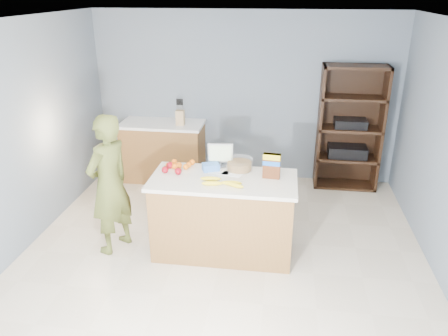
# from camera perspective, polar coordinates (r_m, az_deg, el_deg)

# --- Properties ---
(floor) EXTENTS (4.50, 5.00, 0.02)m
(floor) POSITION_cam_1_polar(r_m,az_deg,el_deg) (4.83, -0.59, -12.64)
(floor) COLOR beige
(floor) RESTS_ON ground
(walls) EXTENTS (4.52, 5.02, 2.51)m
(walls) POSITION_cam_1_polar(r_m,az_deg,el_deg) (4.10, -0.69, 6.55)
(walls) COLOR slate
(walls) RESTS_ON ground
(counter_peninsula) EXTENTS (1.56, 0.76, 0.90)m
(counter_peninsula) POSITION_cam_1_polar(r_m,az_deg,el_deg) (4.86, -0.08, -6.60)
(counter_peninsula) COLOR brown
(counter_peninsula) RESTS_ON ground
(back_cabinet) EXTENTS (1.24, 0.62, 0.90)m
(back_cabinet) POSITION_cam_1_polar(r_m,az_deg,el_deg) (6.77, -7.90, 2.24)
(back_cabinet) COLOR brown
(back_cabinet) RESTS_ON ground
(shelving_unit) EXTENTS (0.90, 0.40, 1.80)m
(shelving_unit) POSITION_cam_1_polar(r_m,az_deg,el_deg) (6.60, 16.00, 4.81)
(shelving_unit) COLOR black
(shelving_unit) RESTS_ON ground
(person) EXTENTS (0.57, 0.68, 1.59)m
(person) POSITION_cam_1_polar(r_m,az_deg,el_deg) (4.91, -14.75, -2.15)
(person) COLOR #4E5523
(person) RESTS_ON ground
(knife_block) EXTENTS (0.12, 0.10, 0.31)m
(knife_block) POSITION_cam_1_polar(r_m,az_deg,el_deg) (6.46, -5.74, 6.63)
(knife_block) COLOR tan
(knife_block) RESTS_ON back_cabinet
(envelopes) EXTENTS (0.38, 0.18, 0.00)m
(envelopes) POSITION_cam_1_polar(r_m,az_deg,el_deg) (4.76, 0.16, -0.70)
(envelopes) COLOR white
(envelopes) RESTS_ON counter_peninsula
(bananas) EXTENTS (0.49, 0.21, 0.05)m
(bananas) POSITION_cam_1_polar(r_m,az_deg,el_deg) (4.49, -0.25, -1.89)
(bananas) COLOR yellow
(bananas) RESTS_ON counter_peninsula
(apples) EXTENTS (0.23, 0.23, 0.08)m
(apples) POSITION_cam_1_polar(r_m,az_deg,el_deg) (4.82, -6.94, -0.09)
(apples) COLOR maroon
(apples) RESTS_ON counter_peninsula
(oranges) EXTENTS (0.31, 0.22, 0.06)m
(oranges) POSITION_cam_1_polar(r_m,az_deg,el_deg) (4.93, -5.86, 0.40)
(oranges) COLOR orange
(oranges) RESTS_ON counter_peninsula
(blue_carton) EXTENTS (0.21, 0.18, 0.08)m
(blue_carton) POSITION_cam_1_polar(r_m,az_deg,el_deg) (4.83, -1.74, 0.13)
(blue_carton) COLOR blue
(blue_carton) RESTS_ON counter_peninsula
(salad_bowl) EXTENTS (0.30, 0.30, 0.13)m
(salad_bowl) POSITION_cam_1_polar(r_m,az_deg,el_deg) (4.84, 2.02, 0.43)
(salad_bowl) COLOR #267219
(salad_bowl) RESTS_ON counter_peninsula
(tv) EXTENTS (0.28, 0.12, 0.28)m
(tv) POSITION_cam_1_polar(r_m,az_deg,el_deg) (4.87, -0.47, 1.86)
(tv) COLOR silver
(tv) RESTS_ON counter_peninsula
(cereal_box) EXTENTS (0.19, 0.08, 0.27)m
(cereal_box) POSITION_cam_1_polar(r_m,az_deg,el_deg) (4.62, 6.24, 0.51)
(cereal_box) COLOR #592B14
(cereal_box) RESTS_ON counter_peninsula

